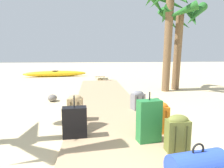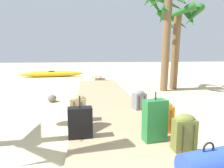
{
  "view_description": "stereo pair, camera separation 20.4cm",
  "coord_description": "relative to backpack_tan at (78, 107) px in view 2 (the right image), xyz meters",
  "views": [
    {
      "loc": [
        -0.41,
        -1.13,
        1.56
      ],
      "look_at": [
        0.24,
        5.33,
        0.55
      ],
      "focal_mm": 31.74,
      "sensor_mm": 36.0,
      "label": 1
    },
    {
      "loc": [
        -0.62,
        -1.11,
        1.56
      ],
      "look_at": [
        0.24,
        5.33,
        0.55
      ],
      "focal_mm": 31.74,
      "sensor_mm": 36.0,
      "label": 2
    }
  ],
  "objects": [
    {
      "name": "palm_tree_near_right",
      "position": [
        4.01,
        3.8,
        2.3
      ],
      "size": [
        1.99,
        2.06,
        3.58
      ],
      "color": "brown",
      "rests_on": "ground"
    },
    {
      "name": "suitcase_black",
      "position": [
        0.07,
        -0.92,
        -0.03
      ],
      "size": [
        0.44,
        0.24,
        0.75
      ],
      "color": "black",
      "rests_on": "boardwalk"
    },
    {
      "name": "rock_right_mid",
      "position": [
        2.46,
        1.8,
        -0.32
      ],
      "size": [
        0.26,
        0.27,
        0.13
      ],
      "primitive_type": "ellipsoid",
      "rotation": [
        0.0,
        0.0,
        2.27
      ],
      "color": "#5B5651",
      "rests_on": "ground"
    },
    {
      "name": "backpack_grey",
      "position": [
        1.59,
        0.72,
        -0.04
      ],
      "size": [
        0.38,
        0.34,
        0.51
      ],
      "color": "slate",
      "rests_on": "boardwalk"
    },
    {
      "name": "palm_tree_far_right",
      "position": [
        3.36,
        3.53,
        2.87
      ],
      "size": [
        2.12,
        2.32,
        4.29
      ],
      "color": "brown",
      "rests_on": "ground"
    },
    {
      "name": "backpack_tan",
      "position": [
        0.0,
        0.0,
        0.0
      ],
      "size": [
        0.34,
        0.28,
        0.58
      ],
      "color": "tan",
      "rests_on": "boardwalk"
    },
    {
      "name": "kayak",
      "position": [
        -2.1,
        9.34,
        -0.19
      ],
      "size": [
        4.19,
        1.2,
        0.4
      ],
      "color": "gold",
      "rests_on": "ground"
    },
    {
      "name": "boardwalk",
      "position": [
        0.8,
        1.66,
        -0.34
      ],
      "size": [
        1.85,
        9.7,
        0.08
      ],
      "primitive_type": "cube",
      "color": "tan",
      "rests_on": "ground"
    },
    {
      "name": "rock_right_near",
      "position": [
        2.04,
        1.53,
        -0.34
      ],
      "size": [
        0.24,
        0.23,
        0.09
      ],
      "primitive_type": "ellipsoid",
      "rotation": [
        0.0,
        0.0,
        2.03
      ],
      "color": "slate",
      "rests_on": "ground"
    },
    {
      "name": "duffel_bag_blue",
      "position": [
        1.59,
        -2.29,
        -0.13
      ],
      "size": [
        0.73,
        0.46,
        0.46
      ],
      "color": "#2847B7",
      "rests_on": "boardwalk"
    },
    {
      "name": "backpack_orange",
      "position": [
        1.63,
        -0.86,
        0.0
      ],
      "size": [
        0.34,
        0.28,
        0.59
      ],
      "color": "orange",
      "rests_on": "boardwalk"
    },
    {
      "name": "lounge_chair",
      "position": [
        0.85,
        7.56,
        -0.06
      ],
      "size": [
        0.67,
        1.54,
        0.81
      ],
      "color": "white",
      "rests_on": "ground"
    },
    {
      "name": "rock_left_far",
      "position": [
        -0.92,
        2.18,
        -0.27
      ],
      "size": [
        0.3,
        0.34,
        0.23
      ],
      "primitive_type": "ellipsoid",
      "rotation": [
        0.0,
        0.0,
        1.59
      ],
      "color": "slate",
      "rests_on": "ground"
    },
    {
      "name": "suitcase_green",
      "position": [
        1.32,
        -1.21,
        0.05
      ],
      "size": [
        0.42,
        0.27,
        0.85
      ],
      "color": "#237538",
      "rests_on": "boardwalk"
    },
    {
      "name": "ground_plane",
      "position": [
        0.8,
        0.69,
        -0.38
      ],
      "size": [
        60.0,
        60.0,
        0.0
      ],
      "primitive_type": "plane",
      "color": "#D1BA8C"
    },
    {
      "name": "backpack_olive",
      "position": [
        1.65,
        -1.6,
        -0.0
      ],
      "size": [
        0.34,
        0.22,
        0.58
      ],
      "color": "olive",
      "rests_on": "boardwalk"
    }
  ]
}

